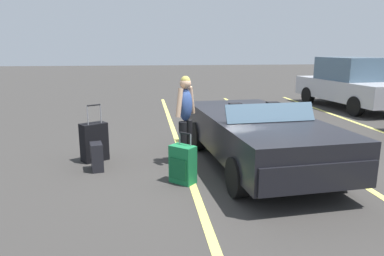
{
  "coord_description": "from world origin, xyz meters",
  "views": [
    {
      "loc": [
        6.13,
        -2.01,
        2.14
      ],
      "look_at": [
        -0.02,
        -1.21,
        0.75
      ],
      "focal_mm": 33.38,
      "sensor_mm": 36.0,
      "label": 1
    }
  ],
  "objects_px": {
    "convertible_car": "(262,138)",
    "suitcase_small_carryon": "(97,157)",
    "suitcase_large_black": "(94,142)",
    "suitcase_medium_bright": "(183,164)",
    "parked_sedan_near": "(350,84)",
    "traveler_person": "(186,115)"
  },
  "relations": [
    {
      "from": "convertible_car",
      "to": "suitcase_small_carryon",
      "type": "bearing_deg",
      "value": -101.07
    },
    {
      "from": "suitcase_small_carryon",
      "to": "suitcase_large_black",
      "type": "bearing_deg",
      "value": -91.07
    },
    {
      "from": "suitcase_small_carryon",
      "to": "parked_sedan_near",
      "type": "relative_size",
      "value": 0.11
    },
    {
      "from": "suitcase_medium_bright",
      "to": "parked_sedan_near",
      "type": "distance_m",
      "value": 9.47
    },
    {
      "from": "convertible_car",
      "to": "traveler_person",
      "type": "bearing_deg",
      "value": -116.76
    },
    {
      "from": "convertible_car",
      "to": "traveler_person",
      "type": "relative_size",
      "value": 2.59
    },
    {
      "from": "traveler_person",
      "to": "parked_sedan_near",
      "type": "height_order",
      "value": "parked_sedan_near"
    },
    {
      "from": "convertible_car",
      "to": "suitcase_small_carryon",
      "type": "xyz_separation_m",
      "value": [
        -0.32,
        -2.92,
        -0.34
      ]
    },
    {
      "from": "suitcase_small_carryon",
      "to": "suitcase_medium_bright",
      "type": "bearing_deg",
      "value": 139.05
    },
    {
      "from": "convertible_car",
      "to": "suitcase_large_black",
      "type": "xyz_separation_m",
      "value": [
        -0.93,
        -3.04,
        -0.22
      ]
    },
    {
      "from": "traveler_person",
      "to": "suitcase_medium_bright",
      "type": "bearing_deg",
      "value": -60.49
    },
    {
      "from": "suitcase_large_black",
      "to": "parked_sedan_near",
      "type": "bearing_deg",
      "value": -91.28
    },
    {
      "from": "convertible_car",
      "to": "suitcase_large_black",
      "type": "relative_size",
      "value": 3.84
    },
    {
      "from": "convertible_car",
      "to": "suitcase_small_carryon",
      "type": "height_order",
      "value": "convertible_car"
    },
    {
      "from": "suitcase_large_black",
      "to": "suitcase_small_carryon",
      "type": "relative_size",
      "value": 2.23
    },
    {
      "from": "suitcase_medium_bright",
      "to": "suitcase_large_black",
      "type": "bearing_deg",
      "value": -88.39
    },
    {
      "from": "suitcase_large_black",
      "to": "suitcase_medium_bright",
      "type": "xyz_separation_m",
      "value": [
        1.4,
        1.58,
        -0.06
      ]
    },
    {
      "from": "convertible_car",
      "to": "suitcase_medium_bright",
      "type": "height_order",
      "value": "convertible_car"
    },
    {
      "from": "suitcase_large_black",
      "to": "traveler_person",
      "type": "relative_size",
      "value": 0.67
    },
    {
      "from": "convertible_car",
      "to": "suitcase_large_black",
      "type": "distance_m",
      "value": 3.19
    },
    {
      "from": "suitcase_large_black",
      "to": "suitcase_small_carryon",
      "type": "height_order",
      "value": "suitcase_large_black"
    },
    {
      "from": "suitcase_small_carryon",
      "to": "parked_sedan_near",
      "type": "distance_m",
      "value": 10.08
    }
  ]
}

